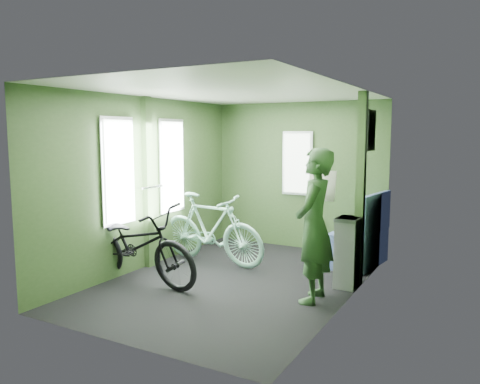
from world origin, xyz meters
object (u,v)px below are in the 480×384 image
object	(u,v)px
bicycle_mint	(211,264)
bench_seat	(360,244)
passenger	(314,225)
bicycle_black	(138,283)
waste_box	(348,252)

from	to	relation	value
bicycle_mint	bench_seat	xyz separation A→B (m)	(1.83, 0.96, 0.30)
bicycle_mint	bench_seat	bearing A→B (deg)	-57.45
bench_seat	passenger	bearing A→B (deg)	-85.49
passenger	bench_seat	xyz separation A→B (m)	(0.08, 1.64, -0.53)
bicycle_black	passenger	size ratio (longest dim) A/B	1.11
passenger	bicycle_mint	bearing A→B (deg)	-115.79
bicycle_black	waste_box	size ratio (longest dim) A/B	2.22
bicycle_mint	waste_box	size ratio (longest dim) A/B	2.03
bench_seat	bicycle_black	bearing A→B (deg)	-128.52
bicycle_mint	bench_seat	world-z (taller)	bench_seat
bicycle_black	passenger	bearing A→B (deg)	-71.28
bicycle_mint	waste_box	xyz separation A→B (m)	(1.94, -0.03, 0.42)
passenger	waste_box	world-z (taller)	passenger
bicycle_mint	passenger	bearing A→B (deg)	-106.42
bicycle_black	bench_seat	bearing A→B (deg)	-39.64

